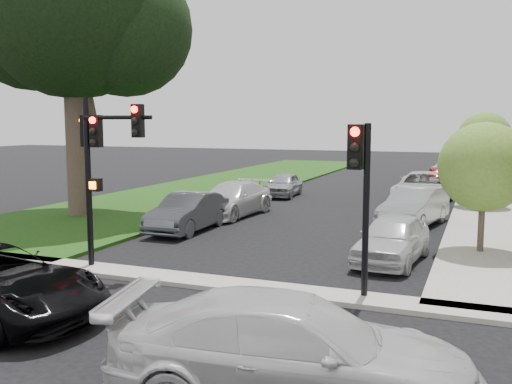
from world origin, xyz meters
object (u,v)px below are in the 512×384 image
at_px(car_cross_far, 292,350).
at_px(car_parked_7, 284,185).
at_px(traffic_signal_secondary, 360,178).
at_px(car_parked_4, 448,171).
at_px(small_tree_c, 485,138).
at_px(car_parked_0, 392,239).
at_px(car_parked_2, 423,188).
at_px(car_parked_1, 414,207).
at_px(car_parked_6, 232,199).
at_px(traffic_signal_main, 99,152).
at_px(car_parked_5, 188,212).
at_px(car_parked_3, 442,179).
at_px(small_tree_b, 484,155).
at_px(small_tree_a, 484,167).

distance_m(car_cross_far, car_parked_7, 23.15).
relative_size(traffic_signal_secondary, car_parked_4, 0.83).
relative_size(small_tree_c, traffic_signal_secondary, 1.16).
bearing_deg(car_parked_0, car_parked_2, 96.89).
bearing_deg(car_parked_0, small_tree_c, 88.58).
relative_size(car_cross_far, car_parked_2, 0.93).
relative_size(car_parked_1, car_parked_6, 0.90).
distance_m(traffic_signal_main, car_cross_far, 9.18).
height_order(traffic_signal_main, car_parked_5, traffic_signal_main).
height_order(car_parked_3, car_parked_6, car_parked_3).
relative_size(small_tree_b, car_cross_far, 0.71).
height_order(small_tree_b, car_parked_0, small_tree_b).
bearing_deg(car_parked_6, car_parked_1, 7.47).
height_order(small_tree_c, car_parked_3, small_tree_c).
bearing_deg(car_parked_6, car_parked_2, 46.86).
bearing_deg(small_tree_b, small_tree_a, -90.00).
relative_size(small_tree_a, car_parked_4, 0.84).
bearing_deg(car_parked_4, car_parked_5, -99.38).
bearing_deg(car_cross_far, small_tree_a, -23.86).
bearing_deg(small_tree_b, traffic_signal_main, -121.13).
xyz_separation_m(car_parked_4, car_parked_7, (-7.85, -12.02, -0.06)).
xyz_separation_m(traffic_signal_main, car_parked_3, (7.41, 22.03, -2.50)).
bearing_deg(car_parked_3, car_parked_5, -126.00).
height_order(car_parked_0, car_parked_7, car_parked_0).
distance_m(traffic_signal_main, car_parked_3, 23.37).
bearing_deg(car_parked_4, small_tree_a, -74.68).
height_order(car_cross_far, car_parked_0, car_cross_far).
bearing_deg(car_parked_2, car_parked_7, 177.46).
height_order(small_tree_a, car_parked_5, small_tree_a).
bearing_deg(car_parked_7, small_tree_b, -8.75).
distance_m(car_parked_1, car_parked_4, 18.65).
relative_size(car_parked_4, car_parked_7, 1.28).
bearing_deg(car_parked_0, car_parked_1, 96.13).
distance_m(car_parked_2, car_parked_7, 7.41).
bearing_deg(small_tree_a, small_tree_b, 90.00).
xyz_separation_m(car_parked_1, car_parked_5, (-7.70, -4.19, -0.03)).
xyz_separation_m(traffic_signal_main, car_parked_2, (6.92, 16.35, -2.45)).
xyz_separation_m(car_parked_0, car_parked_1, (-0.08, 6.21, 0.05)).
bearing_deg(car_parked_0, car_parked_4, 95.12).
bearing_deg(traffic_signal_secondary, car_parked_4, 89.39).
xyz_separation_m(small_tree_a, car_parked_1, (-2.46, 4.30, -1.96)).
distance_m(car_parked_2, car_parked_5, 12.87).
distance_m(car_parked_0, car_parked_6, 9.65).
bearing_deg(car_parked_5, car_parked_0, -15.37).
bearing_deg(car_cross_far, car_parked_3, -11.66).
xyz_separation_m(small_tree_c, car_cross_far, (-2.47, -28.94, -2.32)).
distance_m(small_tree_c, car_parked_7, 12.59).
height_order(car_parked_4, car_parked_6, car_parked_6).
relative_size(car_parked_0, car_parked_1, 0.90).
bearing_deg(car_parked_0, car_parked_5, 170.85).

